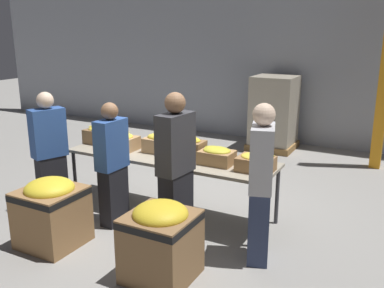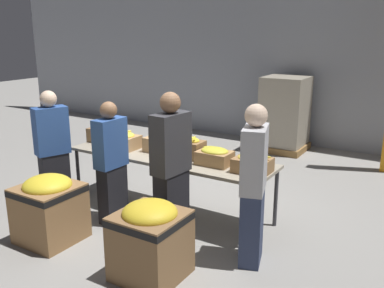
{
  "view_description": "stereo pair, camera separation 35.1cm",
  "coord_description": "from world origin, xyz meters",
  "views": [
    {
      "loc": [
        2.8,
        -4.64,
        2.45
      ],
      "look_at": [
        0.22,
        0.22,
        0.95
      ],
      "focal_mm": 40.0,
      "sensor_mm": 36.0,
      "label": 1
    },
    {
      "loc": [
        3.11,
        -4.47,
        2.45
      ],
      "look_at": [
        0.22,
        0.22,
        0.95
      ],
      "focal_mm": 40.0,
      "sensor_mm": 36.0,
      "label": 2
    }
  ],
  "objects": [
    {
      "name": "volunteer_1",
      "position": [
        -0.46,
        -0.63,
        0.79
      ],
      "size": [
        0.23,
        0.43,
        1.58
      ],
      "rotation": [
        0.0,
        0.0,
        1.52
      ],
      "color": "black",
      "rests_on": "ground_plane"
    },
    {
      "name": "sorting_table",
      "position": [
        0.0,
        0.0,
        0.76
      ],
      "size": [
        2.87,
        0.81,
        0.81
      ],
      "color": "#9E937F",
      "rests_on": "ground_plane"
    },
    {
      "name": "banana_box_0",
      "position": [
        -1.24,
        0.06,
        0.93
      ],
      "size": [
        0.42,
        0.27,
        0.27
      ],
      "color": "olive",
      "rests_on": "sorting_table"
    },
    {
      "name": "pallet_stack_0",
      "position": [
        0.24,
        3.75,
        0.74
      ],
      "size": [
        0.91,
        0.91,
        1.51
      ],
      "color": "olive",
      "rests_on": "ground_plane"
    },
    {
      "name": "donation_bin_0",
      "position": [
        -0.75,
        -1.4,
        0.42
      ],
      "size": [
        0.66,
        0.66,
        0.8
      ],
      "color": "olive",
      "rests_on": "ground_plane"
    },
    {
      "name": "ground_plane",
      "position": [
        0.0,
        0.0,
        0.0
      ],
      "size": [
        30.0,
        30.0,
        0.0
      ],
      "primitive_type": "plane",
      "color": "gray"
    },
    {
      "name": "banana_box_1",
      "position": [
        -0.75,
        -0.04,
        0.93
      ],
      "size": [
        0.42,
        0.35,
        0.26
      ],
      "color": "tan",
      "rests_on": "sorting_table"
    },
    {
      "name": "donation_bin_1",
      "position": [
        0.73,
        -1.4,
        0.43
      ],
      "size": [
        0.65,
        0.65,
        0.81
      ],
      "color": "olive",
      "rests_on": "ground_plane"
    },
    {
      "name": "volunteer_3",
      "position": [
        0.46,
        -0.63,
        0.88
      ],
      "size": [
        0.29,
        0.5,
        1.77
      ],
      "rotation": [
        0.0,
        0.0,
        1.46
      ],
      "color": "black",
      "rests_on": "ground_plane"
    },
    {
      "name": "banana_box_4",
      "position": [
        0.69,
        -0.02,
        0.92
      ],
      "size": [
        0.42,
        0.31,
        0.22
      ],
      "color": "#A37A4C",
      "rests_on": "sorting_table"
    },
    {
      "name": "volunteer_2",
      "position": [
        -1.46,
        -0.7,
        0.82
      ],
      "size": [
        0.37,
        0.49,
        1.65
      ],
      "rotation": [
        0.0,
        0.0,
        1.2
      ],
      "color": "black",
      "rests_on": "ground_plane"
    },
    {
      "name": "volunteer_0",
      "position": [
        1.47,
        -0.61,
        0.86
      ],
      "size": [
        0.36,
        0.51,
        1.73
      ],
      "rotation": [
        0.0,
        0.0,
        1.86
      ],
      "color": "#2D3856",
      "rests_on": "ground_plane"
    },
    {
      "name": "banana_box_5",
      "position": [
        1.21,
        -0.04,
        0.91
      ],
      "size": [
        0.44,
        0.34,
        0.23
      ],
      "color": "olive",
      "rests_on": "sorting_table"
    },
    {
      "name": "banana_box_3",
      "position": [
        0.25,
        0.07,
        0.95
      ],
      "size": [
        0.42,
        0.27,
        0.29
      ],
      "color": "olive",
      "rests_on": "sorting_table"
    },
    {
      "name": "banana_box_2",
      "position": [
        -0.2,
        0.09,
        0.94
      ],
      "size": [
        0.42,
        0.31,
        0.28
      ],
      "color": "tan",
      "rests_on": "sorting_table"
    },
    {
      "name": "wall_back",
      "position": [
        0.0,
        4.43,
        2.0
      ],
      "size": [
        16.0,
        0.08,
        4.0
      ],
      "color": "#9399A3",
      "rests_on": "ground_plane"
    }
  ]
}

